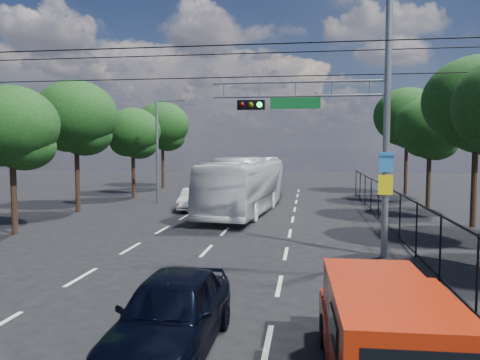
% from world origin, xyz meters
% --- Properties ---
extents(ground, '(120.00, 120.00, 0.00)m').
position_xyz_m(ground, '(0.00, 0.00, 0.00)').
color(ground, black).
rests_on(ground, ground).
extents(lane_markings, '(6.12, 38.00, 0.01)m').
position_xyz_m(lane_markings, '(-0.00, 14.00, 0.01)').
color(lane_markings, beige).
rests_on(lane_markings, ground).
extents(signal_mast, '(6.43, 0.39, 9.50)m').
position_xyz_m(signal_mast, '(5.28, 7.99, 5.24)').
color(signal_mast, slate).
rests_on(signal_mast, ground).
extents(streetlight_left, '(2.09, 0.22, 7.08)m').
position_xyz_m(streetlight_left, '(-6.33, 22.00, 3.94)').
color(streetlight_left, slate).
rests_on(streetlight_left, ground).
extents(utility_wires, '(22.00, 5.04, 0.74)m').
position_xyz_m(utility_wires, '(0.00, 8.83, 7.23)').
color(utility_wires, black).
rests_on(utility_wires, ground).
extents(fence_right, '(0.06, 34.03, 2.00)m').
position_xyz_m(fence_right, '(7.60, 12.17, 1.03)').
color(fence_right, black).
rests_on(fence_right, ground).
extents(tree_right_c, '(5.10, 5.10, 8.29)m').
position_xyz_m(tree_right_c, '(11.82, 15.02, 5.73)').
color(tree_right_c, black).
rests_on(tree_right_c, ground).
extents(tree_right_d, '(4.32, 4.32, 7.02)m').
position_xyz_m(tree_right_d, '(11.42, 22.02, 4.85)').
color(tree_right_d, black).
rests_on(tree_right_d, ground).
extents(tree_right_e, '(5.28, 5.28, 8.58)m').
position_xyz_m(tree_right_e, '(11.62, 30.02, 5.94)').
color(tree_right_e, black).
rests_on(tree_right_e, ground).
extents(tree_left_b, '(4.08, 4.08, 6.63)m').
position_xyz_m(tree_left_b, '(-9.18, 10.02, 4.58)').
color(tree_left_b, black).
rests_on(tree_left_b, ground).
extents(tree_left_c, '(4.80, 4.80, 7.80)m').
position_xyz_m(tree_left_c, '(-9.78, 17.02, 5.40)').
color(tree_left_c, black).
rests_on(tree_left_c, ground).
extents(tree_left_d, '(4.20, 4.20, 6.83)m').
position_xyz_m(tree_left_d, '(-9.38, 25.02, 4.72)').
color(tree_left_d, black).
rests_on(tree_left_d, ground).
extents(tree_left_e, '(4.92, 4.92, 7.99)m').
position_xyz_m(tree_left_e, '(-9.58, 33.02, 5.53)').
color(tree_left_e, black).
rests_on(tree_left_e, ground).
extents(red_pickup, '(1.94, 4.94, 1.81)m').
position_xyz_m(red_pickup, '(5.00, -1.42, 0.97)').
color(red_pickup, black).
rests_on(red_pickup, ground).
extents(navy_hatchback, '(1.84, 4.51, 1.53)m').
position_xyz_m(navy_hatchback, '(1.19, -0.56, 0.77)').
color(navy_hatchback, black).
rests_on(navy_hatchback, ground).
extents(white_bus, '(3.89, 12.05, 3.30)m').
position_xyz_m(white_bus, '(0.11, 18.09, 1.65)').
color(white_bus, silver).
rests_on(white_bus, ground).
extents(white_van, '(1.69, 4.10, 1.32)m').
position_xyz_m(white_van, '(-3.20, 19.03, 0.66)').
color(white_van, silver).
rests_on(white_van, ground).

